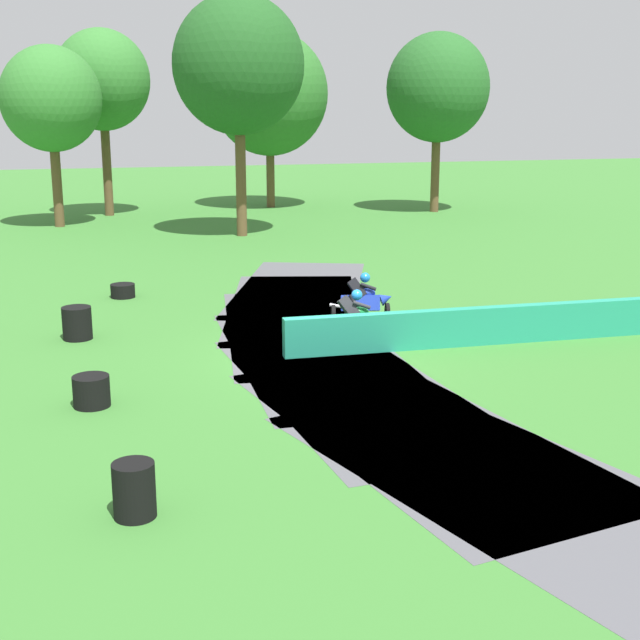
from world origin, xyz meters
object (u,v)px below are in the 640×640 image
(motorcycle_chase_green, at_px, (356,320))
(tire_stack_mid_a, at_px, (77,323))
(tire_stack_near, at_px, (123,291))
(tire_stack_far, at_px, (134,490))
(tire_stack_mid_b, at_px, (91,391))
(motorcycle_lead_blue, at_px, (363,301))

(motorcycle_chase_green, relative_size, tire_stack_mid_a, 2.13)
(tire_stack_near, distance_m, tire_stack_far, 14.46)
(tire_stack_near, bearing_deg, tire_stack_mid_b, -95.66)
(tire_stack_near, xyz_separation_m, tire_stack_far, (-0.40, -14.46, 0.20))
(motorcycle_chase_green, xyz_separation_m, tire_stack_mid_b, (-6.06, -2.75, -0.34))
(motorcycle_chase_green, bearing_deg, tire_stack_near, 126.77)
(motorcycle_lead_blue, bearing_deg, tire_stack_near, 140.49)
(motorcycle_chase_green, distance_m, tire_stack_near, 8.55)
(tire_stack_near, xyz_separation_m, tire_stack_mid_a, (-1.25, -4.50, 0.20))
(motorcycle_chase_green, relative_size, tire_stack_mid_b, 2.44)
(motorcycle_lead_blue, relative_size, tire_stack_far, 2.14)
(motorcycle_lead_blue, relative_size, tire_stack_mid_b, 2.46)
(tire_stack_mid_b, bearing_deg, motorcycle_chase_green, 24.45)
(motorcycle_lead_blue, distance_m, tire_stack_near, 7.66)
(motorcycle_chase_green, bearing_deg, tire_stack_mid_b, -155.55)
(tire_stack_mid_a, height_order, tire_stack_mid_b, tire_stack_mid_a)
(tire_stack_mid_b, bearing_deg, tire_stack_far, -83.52)
(tire_stack_far, bearing_deg, tire_stack_near, 88.42)
(motorcycle_chase_green, height_order, tire_stack_far, motorcycle_chase_green)
(tire_stack_mid_a, xyz_separation_m, tire_stack_mid_b, (0.30, -5.10, -0.10))
(tire_stack_mid_a, bearing_deg, tire_stack_mid_b, -86.62)
(motorcycle_lead_blue, xyz_separation_m, tire_stack_near, (-5.90, 4.87, -0.43))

